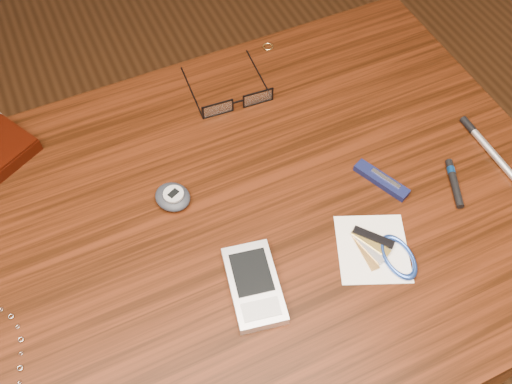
# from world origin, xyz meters

# --- Properties ---
(ground) EXTENTS (3.80, 3.80, 0.00)m
(ground) POSITION_xyz_m (0.00, 0.00, 0.00)
(ground) COLOR #472814
(ground) RESTS_ON ground
(desk) EXTENTS (1.00, 0.70, 0.75)m
(desk) POSITION_xyz_m (0.00, 0.00, 0.65)
(desk) COLOR #321308
(desk) RESTS_ON ground
(eyeglasses) EXTENTS (0.14, 0.14, 0.03)m
(eyeglasses) POSITION_xyz_m (0.09, 0.21, 0.76)
(eyeglasses) COLOR black
(eyeglasses) RESTS_ON desk
(gold_ring) EXTENTS (0.03, 0.03, 0.00)m
(gold_ring) POSITION_xyz_m (0.20, 0.32, 0.75)
(gold_ring) COLOR #F1C77B
(gold_ring) RESTS_ON desk
(pda_phone) EXTENTS (0.09, 0.13, 0.02)m
(pda_phone) POSITION_xyz_m (-0.02, -0.11, 0.76)
(pda_phone) COLOR silver
(pda_phone) RESTS_ON desk
(pedometer) EXTENTS (0.07, 0.07, 0.02)m
(pedometer) POSITION_xyz_m (-0.08, 0.07, 0.76)
(pedometer) COLOR #20232C
(pedometer) RESTS_ON desk
(notepad_keys) EXTENTS (0.14, 0.14, 0.01)m
(notepad_keys) POSITION_xyz_m (0.17, -0.14, 0.75)
(notepad_keys) COLOR white
(notepad_keys) RESTS_ON desk
(pocket_knife) EXTENTS (0.06, 0.09, 0.01)m
(pocket_knife) POSITION_xyz_m (0.23, -0.03, 0.76)
(pocket_knife) COLOR black
(pocket_knife) RESTS_ON desk
(silver_pen) EXTENTS (0.01, 0.14, 0.01)m
(silver_pen) POSITION_xyz_m (0.42, -0.04, 0.76)
(silver_pen) COLOR silver
(silver_pen) RESTS_ON desk
(black_blue_pen) EXTENTS (0.05, 0.08, 0.01)m
(black_blue_pen) POSITION_xyz_m (0.33, -0.08, 0.76)
(black_blue_pen) COLOR black
(black_blue_pen) RESTS_ON desk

